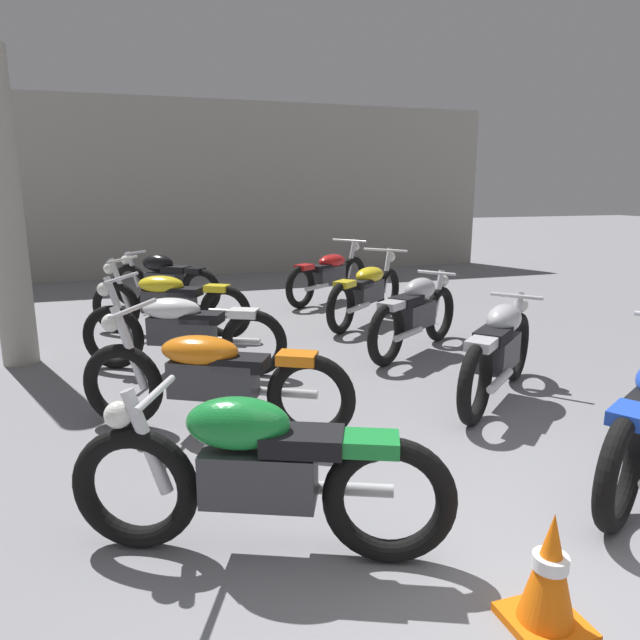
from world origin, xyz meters
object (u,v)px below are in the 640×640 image
Objects in this scene: motorcycle_right_row_3 at (367,290)px; motorcycle_right_row_4 at (329,274)px; motorcycle_left_row_4 at (164,280)px; motorcycle_right_row_2 at (416,313)px; motorcycle_left_row_3 at (168,301)px; traffic_cone at (549,574)px; motorcycle_left_row_1 at (212,377)px; motorcycle_left_row_0 at (257,471)px; motorcycle_left_row_2 at (181,329)px; motorcycle_right_row_1 at (499,349)px; support_pillar at (4,212)px.

motorcycle_right_row_4 is (0.02, 1.65, 0.00)m from motorcycle_right_row_3.
motorcycle_left_row_4 is 0.95× the size of motorcycle_right_row_2.
motorcycle_left_row_4 is at bearing 177.17° from motorcycle_right_row_4.
motorcycle_left_row_3 is 5.83m from traffic_cone.
motorcycle_right_row_4 is (2.64, -0.13, -0.01)m from motorcycle_left_row_4.
motorcycle_right_row_4 is at bearing 61.47° from motorcycle_left_row_1.
motorcycle_right_row_4 is at bearing -2.83° from motorcycle_left_row_4.
motorcycle_left_row_0 is at bearing 139.63° from traffic_cone.
motorcycle_left_row_2 is 1.08× the size of motorcycle_right_row_4.
motorcycle_right_row_3 is 0.93× the size of motorcycle_right_row_4.
traffic_cone is (-1.53, -5.62, -0.19)m from motorcycle_right_row_3.
support_pillar is at bearing 148.83° from motorcycle_right_row_1.
motorcycle_right_row_3 is (0.08, 3.18, -0.01)m from motorcycle_right_row_1.
motorcycle_left_row_0 is 0.96× the size of motorcycle_left_row_3.
motorcycle_right_row_1 is (4.20, -2.54, -1.14)m from support_pillar.
traffic_cone is (1.14, -4.13, -0.19)m from motorcycle_left_row_2.
motorcycle_left_row_3 is 3.55× the size of traffic_cone.
traffic_cone is at bearing -67.07° from motorcycle_left_row_1.
motorcycle_left_row_3 is at bearing 91.11° from motorcycle_left_row_0.
motorcycle_left_row_1 is 1.17× the size of motorcycle_right_row_2.
motorcycle_left_row_4 is (0.05, 1.69, 0.01)m from motorcycle_left_row_3.
motorcycle_right_row_1 and motorcycle_right_row_2 have the same top height.
motorcycle_left_row_3 is at bearing 147.44° from motorcycle_right_row_2.
motorcycle_left_row_4 is 3.17m from motorcycle_right_row_3.
support_pillar is at bearing 118.93° from traffic_cone.
motorcycle_left_row_0 is 0.93× the size of motorcycle_left_row_2.
motorcycle_right_row_1 is at bearing -1.19° from motorcycle_left_row_1.
motorcycle_left_row_1 and motorcycle_left_row_2 have the same top height.
motorcycle_right_row_4 is (2.69, 1.56, 0.00)m from motorcycle_left_row_3.
motorcycle_left_row_2 is at bearing -90.76° from motorcycle_left_row_4.
motorcycle_left_row_0 is 5.38m from motorcycle_right_row_3.
support_pillar is 5.93× the size of traffic_cone.
motorcycle_right_row_1 is at bearing -91.43° from motorcycle_right_row_3.
motorcycle_left_row_0 is 1.60m from motorcycle_left_row_1.
motorcycle_right_row_2 is 3.09× the size of traffic_cone.
motorcycle_left_row_1 reaches higher than traffic_cone.
support_pillar is at bearing 152.27° from motorcycle_left_row_2.
motorcycle_left_row_3 is at bearing -91.84° from motorcycle_left_row_4.
motorcycle_left_row_1 is 4.05m from motorcycle_right_row_3.
support_pillar is 1.89× the size of motorcycle_right_row_3.
support_pillar is at bearing 112.59° from motorcycle_left_row_0.
motorcycle_left_row_1 and motorcycle_right_row_3 have the same top height.
motorcycle_left_row_3 is (1.61, 0.73, -1.15)m from support_pillar.
motorcycle_left_row_2 and motorcycle_right_row_3 have the same top height.
motorcycle_right_row_2 is 3.23m from motorcycle_right_row_4.
support_pillar is 5.00m from motorcycle_right_row_4.
motorcycle_right_row_1 is 0.95× the size of motorcycle_right_row_2.
motorcycle_left_row_0 and motorcycle_right_row_1 have the same top height.
traffic_cone is at bearing -74.63° from motorcycle_left_row_2.
support_pillar is at bearing 167.51° from motorcycle_right_row_2.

